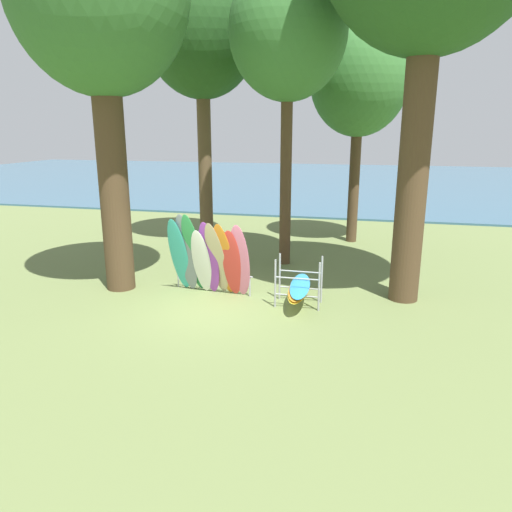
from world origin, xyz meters
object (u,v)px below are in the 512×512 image
Objects in this scene: tree_far_left_back at (201,32)px; board_storage_rack at (299,287)px; tree_mid_behind at (359,80)px; leaning_board_pile at (208,258)px; tree_far_right_back at (288,33)px.

tree_far_left_back reaches higher than board_storage_rack.
tree_mid_behind is 5.98m from tree_far_left_back.
tree_far_right_back is at bearing 68.17° from leaning_board_pile.
tree_far_left_back is at bearing 148.01° from tree_far_right_back.
board_storage_rack is at bearing -4.35° from leaning_board_pile.
board_storage_rack is at bearing -97.34° from tree_mid_behind.
tree_far_right_back is at bearing -118.07° from tree_mid_behind.
tree_mid_behind is 3.51× the size of leaning_board_pile.
tree_far_left_back reaches higher than tree_mid_behind.
tree_mid_behind reaches higher than leaning_board_pile.
board_storage_rack is at bearing -74.41° from tree_far_right_back.
tree_mid_behind is 0.89× the size of tree_far_right_back.
tree_far_right_back reaches higher than tree_mid_behind.
leaning_board_pile reaches higher than board_storage_rack.
tree_mid_behind reaches higher than board_storage_rack.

